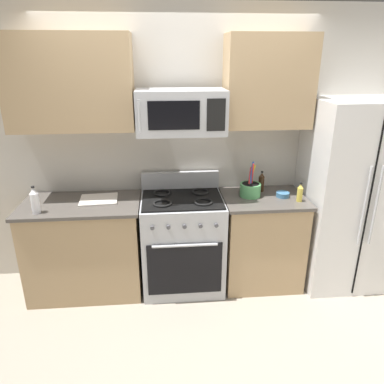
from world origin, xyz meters
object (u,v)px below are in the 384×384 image
range_oven (182,241)px  cutting_board (99,199)px  refrigerator (348,196)px  bottle_vinegar (35,201)px  bottle_oil (300,193)px  bottle_soy (261,182)px  microwave (181,112)px  prep_bowl (283,194)px  utensil_crock (250,189)px

range_oven → cutting_board: 0.89m
refrigerator → bottle_vinegar: refrigerator is taller
cutting_board → bottle_oil: bearing=-5.7°
bottle_vinegar → bottle_soy: (2.03, 0.35, -0.02)m
range_oven → microwave: microwave is taller
prep_bowl → bottle_oil: bearing=-45.9°
utensil_crock → range_oven: bearing=-176.7°
bottle_oil → refrigerator: bearing=12.2°
cutting_board → bottle_oil: 1.84m
range_oven → utensil_crock: (0.65, 0.04, 0.51)m
utensil_crock → bottle_oil: size_ratio=1.88×
range_oven → cutting_board: (-0.76, 0.05, 0.44)m
refrigerator → utensil_crock: size_ratio=5.37×
cutting_board → bottle_soy: 1.55m
range_oven → bottle_oil: bearing=-7.0°
refrigerator → microwave: (-1.59, 0.04, 0.80)m
range_oven → utensil_crock: size_ratio=3.24×
utensil_crock → prep_bowl: 0.31m
refrigerator → bottle_oil: (-0.53, -0.11, 0.09)m
bottle_vinegar → cutting_board: bearing=26.7°
microwave → bottle_oil: size_ratio=4.22×
microwave → bottle_soy: bearing=9.5°
bottle_vinegar → bottle_soy: bearing=9.7°
utensil_crock → refrigerator: bearing=-3.3°
microwave → bottle_vinegar: (-1.24, -0.22, -0.69)m
bottle_vinegar → bottle_soy: size_ratio=1.18×
bottle_oil → prep_bowl: size_ratio=1.45×
cutting_board → bottle_vinegar: 0.55m
utensil_crock → prep_bowl: bearing=-9.4°
range_oven → bottle_vinegar: bearing=-171.3°
utensil_crock → prep_bowl: utensil_crock is taller
range_oven → refrigerator: size_ratio=0.60×
bottle_soy → utensil_crock: bearing=-138.9°
refrigerator → bottle_oil: size_ratio=10.07×
prep_bowl → utensil_crock: bearing=170.6°
range_oven → microwave: (-0.00, 0.03, 1.23)m
range_oven → cutting_board: size_ratio=3.27×
refrigerator → bottle_vinegar: 2.84m
utensil_crock → bottle_oil: (0.42, -0.17, 0.01)m
prep_bowl → bottle_soy: bearing=133.8°
bottle_oil → bottle_soy: 0.40m
bottle_vinegar → prep_bowl: bottle_vinegar is taller
range_oven → prep_bowl: size_ratio=8.83×
range_oven → cutting_board: bearing=176.2°
bottle_soy → bottle_oil: bearing=-46.1°
bottle_oil → bottle_vinegar: (-2.31, -0.06, 0.03)m
range_oven → prep_bowl: (0.95, -0.01, 0.46)m
cutting_board → prep_bowl: 1.71m
utensil_crock → bottle_soy: 0.18m
cutting_board → bottle_vinegar: (-0.48, -0.24, 0.10)m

